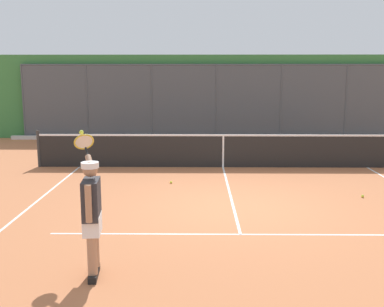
# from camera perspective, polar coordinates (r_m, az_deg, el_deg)

# --- Properties ---
(ground_plane) EXTENTS (60.00, 60.00, 0.00)m
(ground_plane) POSITION_cam_1_polar(r_m,az_deg,el_deg) (9.54, 5.14, -6.65)
(ground_plane) COLOR #B76B42
(court_line_markings) EXTENTS (8.41, 10.26, 0.01)m
(court_line_markings) POSITION_cam_1_polar(r_m,az_deg,el_deg) (7.75, 6.21, -10.66)
(court_line_markings) COLOR white
(court_line_markings) RESTS_ON ground
(fence_backdrop) EXTENTS (18.75, 1.37, 3.41)m
(fence_backdrop) POSITION_cam_1_polar(r_m,az_deg,el_deg) (19.47, 2.92, 7.01)
(fence_backdrop) COLOR #474C51
(fence_backdrop) RESTS_ON ground
(tennis_net) EXTENTS (10.81, 0.09, 1.07)m
(tennis_net) POSITION_cam_1_polar(r_m,az_deg,el_deg) (13.35, 3.87, 0.39)
(tennis_net) COLOR #2D2D2D
(tennis_net) RESTS_ON ground
(tennis_player) EXTENTS (0.57, 1.32, 1.88)m
(tennis_player) POSITION_cam_1_polar(r_m,az_deg,el_deg) (6.31, -12.32, -6.92)
(tennis_player) COLOR black
(tennis_player) RESTS_ON ground
(tennis_ball_near_baseline) EXTENTS (0.07, 0.07, 0.07)m
(tennis_ball_near_baseline) POSITION_cam_1_polar(r_m,az_deg,el_deg) (10.88, 20.34, -4.96)
(tennis_ball_near_baseline) COLOR #C1D138
(tennis_ball_near_baseline) RESTS_ON ground
(tennis_ball_mid_court) EXTENTS (0.07, 0.07, 0.07)m
(tennis_ball_mid_court) POSITION_cam_1_polar(r_m,az_deg,el_deg) (11.48, -2.61, -3.56)
(tennis_ball_mid_court) COLOR #D6E042
(tennis_ball_mid_court) RESTS_ON ground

